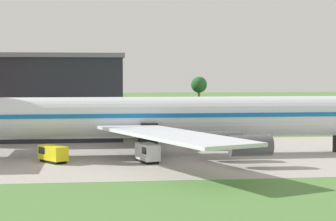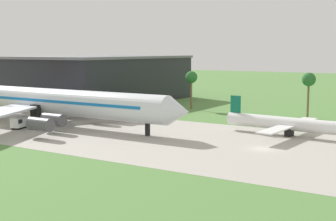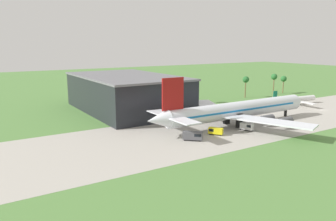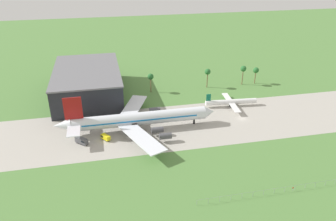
{
  "view_description": "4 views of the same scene",
  "coord_description": "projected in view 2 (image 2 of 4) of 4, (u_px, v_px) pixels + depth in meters",
  "views": [
    {
      "loc": [
        -62.05,
        -89.83,
        12.14
      ],
      "look_at": [
        -51.19,
        0.02,
        6.65
      ],
      "focal_mm": 65.0,
      "sensor_mm": 36.0,
      "label": 1
    },
    {
      "loc": [
        28.95,
        -79.2,
        17.59
      ],
      "look_at": [
        -19.97,
        0.02,
        5.65
      ],
      "focal_mm": 50.0,
      "sensor_mm": 36.0,
      "label": 2
    },
    {
      "loc": [
        -136.54,
        -86.34,
        29.51
      ],
      "look_at": [
        -82.41,
        0.02,
        8.7
      ],
      "focal_mm": 35.0,
      "sensor_mm": 36.0,
      "label": 3
    },
    {
      "loc": [
        -66.97,
        -134.92,
        75.92
      ],
      "look_at": [
        -36.86,
        5.0,
        6.0
      ],
      "focal_mm": 35.0,
      "sensor_mm": 36.0,
      "label": 4
    }
  ],
  "objects": [
    {
      "name": "palm_tree_row",
      "position": [
        328.0,
        83.0,
        119.59
      ],
      "size": [
        70.43,
        3.6,
        12.24
      ],
      "color": "brown",
      "rests_on": "ground_plane"
    },
    {
      "name": "ground_plane",
      "position": [
        262.0,
        149.0,
        84.17
      ],
      "size": [
        600.0,
        600.0,
        0.0
      ],
      "primitive_type": "plane",
      "color": "#517F3D"
    },
    {
      "name": "taxiway_strip",
      "position": [
        262.0,
        149.0,
        84.17
      ],
      "size": [
        320.0,
        44.0,
        0.02
      ],
      "color": "#A8A399",
      "rests_on": "ground_plane"
    },
    {
      "name": "catering_van",
      "position": [
        19.0,
        122.0,
        106.01
      ],
      "size": [
        3.24,
        4.88,
        2.61
      ],
      "color": "black",
      "rests_on": "ground_plane"
    },
    {
      "name": "terminal_building",
      "position": [
        104.0,
        79.0,
        161.94
      ],
      "size": [
        36.72,
        61.2,
        15.78
      ],
      "color": "black",
      "rests_on": "ground_plane"
    },
    {
      "name": "regional_aircraft",
      "position": [
        289.0,
        124.0,
        96.66
      ],
      "size": [
        28.11,
        25.37,
        7.72
      ],
      "color": "white",
      "rests_on": "ground_plane"
    },
    {
      "name": "jet_airliner",
      "position": [
        51.0,
        102.0,
        110.84
      ],
      "size": [
        74.96,
        60.56,
        19.08
      ],
      "color": "silver",
      "rests_on": "ground_plane"
    }
  ]
}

